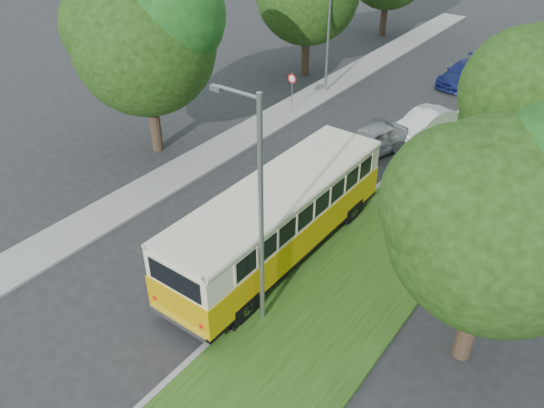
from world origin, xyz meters
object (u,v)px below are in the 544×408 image
Objects in this scene: lamppost_near at (258,211)px; car_white at (424,123)px; car_grey at (507,52)px; car_silver at (370,141)px; lamppost_far at (327,28)px; car_blue at (464,73)px; vintage_bus at (279,220)px.

car_white is (-1.21, 16.30, -3.66)m from lamppost_near.
car_silver is at bearing -111.52° from car_grey.
lamppost_far is 1.68× the size of car_silver.
car_grey is at bearing 101.47° from car_silver.
car_silver is 0.86× the size of car_grey.
car_white is at bearing -78.27° from car_blue.
car_silver is (6.39, -5.93, -3.35)m from lamppost_far.
lamppost_far is 0.70× the size of vintage_bus.
car_white is at bearing -15.94° from lamppost_far.
lamppost_far is 8.70m from car_white.
car_grey reaches higher than car_white.
lamppost_far is 1.50× the size of car_blue.
car_blue reaches higher than car_grey.
car_blue is (6.75, 6.79, -3.39)m from lamppost_far.
lamppost_near reaches higher than car_blue.
lamppost_far is 17.20m from vintage_bus.
lamppost_far is (-8.91, 18.50, -0.25)m from lamppost_near.
lamppost_near is 1.60× the size of car_blue.
lamppost_far reaches higher than car_white.
car_grey is (0.00, 15.46, 0.01)m from car_white.
lamppost_near is 1.54× the size of car_grey.
lamppost_near is 13.32m from car_silver.
car_blue is (-2.16, 25.29, -3.64)m from lamppost_near.
vintage_bus is at bearing -68.53° from car_silver.
vintage_bus is at bearing -76.97° from car_white.
lamppost_near reaches higher than vintage_bus.
lamppost_near is 1.86× the size of car_white.
lamppost_far is at bearing 178.45° from car_white.
lamppost_near is at bearing -71.38° from car_white.
car_white is at bearing 85.99° from car_silver.
lamppost_far reaches higher than car_silver.
car_white is (7.70, -2.20, -3.40)m from lamppost_far.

